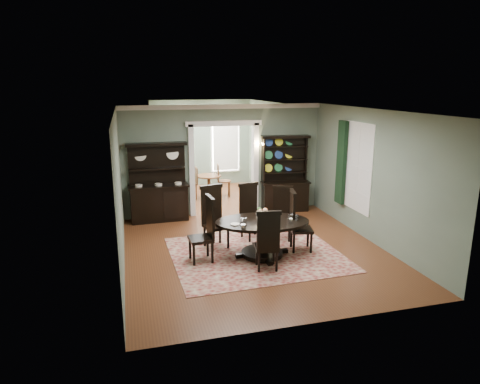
% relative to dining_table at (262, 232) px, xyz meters
% --- Properties ---
extents(room, '(5.51, 6.01, 3.01)m').
position_rel_dining_table_xyz_m(room, '(-0.06, 0.33, 1.04)').
color(room, brown).
rests_on(room, ground).
extents(parlor, '(3.51, 3.50, 3.01)m').
position_rel_dining_table_xyz_m(parlor, '(-0.06, 5.82, 0.98)').
color(parlor, brown).
rests_on(parlor, ground).
extents(doorway_trim, '(2.08, 0.25, 2.57)m').
position_rel_dining_table_xyz_m(doorway_trim, '(-0.06, 3.29, 1.08)').
color(doorway_trim, white).
rests_on(doorway_trim, floor).
extents(right_window, '(0.15, 1.47, 2.12)m').
position_rel_dining_table_xyz_m(right_window, '(2.63, 1.22, 1.06)').
color(right_window, white).
rests_on(right_window, wall_right).
extents(wall_sconce, '(0.27, 0.21, 0.21)m').
position_rel_dining_table_xyz_m(wall_sconce, '(0.89, 3.13, 1.35)').
color(wall_sconce, gold).
rests_on(wall_sconce, back_wall_right).
extents(rug, '(3.60, 3.09, 0.01)m').
position_rel_dining_table_xyz_m(rug, '(-0.11, 0.09, -0.53)').
color(rug, maroon).
rests_on(rug, floor).
extents(dining_table, '(2.11, 2.05, 0.77)m').
position_rel_dining_table_xyz_m(dining_table, '(0.00, 0.00, 0.00)').
color(dining_table, black).
rests_on(dining_table, rug).
extents(centerpiece, '(1.47, 0.95, 0.24)m').
position_rel_dining_table_xyz_m(centerpiece, '(0.07, 0.06, 0.30)').
color(centerpiece, silver).
rests_on(centerpiece, dining_table).
extents(chair_far_left, '(0.62, 0.60, 1.39)m').
position_rel_dining_table_xyz_m(chair_far_left, '(-0.86, 0.83, 0.19)').
color(chair_far_left, black).
rests_on(chair_far_left, rug).
extents(chair_far_mid, '(0.58, 0.56, 1.30)m').
position_rel_dining_table_xyz_m(chair_far_mid, '(0.07, 1.16, 0.15)').
color(chair_far_mid, black).
rests_on(chair_far_mid, rug).
extents(chair_far_right, '(0.58, 0.57, 1.24)m').
position_rel_dining_table_xyz_m(chair_far_right, '(0.78, 0.92, 0.11)').
color(chair_far_right, black).
rests_on(chair_far_right, rug).
extents(chair_end_left, '(0.50, 0.53, 1.36)m').
position_rel_dining_table_xyz_m(chair_end_left, '(-1.18, 0.06, 0.17)').
color(chair_end_left, black).
rests_on(chair_end_left, rug).
extents(chair_end_right, '(0.57, 0.59, 1.34)m').
position_rel_dining_table_xyz_m(chair_end_right, '(0.80, 0.10, 0.17)').
color(chair_end_right, black).
rests_on(chair_end_right, rug).
extents(chair_near, '(0.53, 0.51, 1.24)m').
position_rel_dining_table_xyz_m(chair_near, '(-0.13, -0.75, 0.11)').
color(chair_near, black).
rests_on(chair_near, rug).
extents(sideboard, '(1.57, 0.58, 2.06)m').
position_rel_dining_table_xyz_m(sideboard, '(-1.88, 3.05, 0.18)').
color(sideboard, black).
rests_on(sideboard, floor).
extents(welsh_dresser, '(1.41, 0.63, 2.14)m').
position_rel_dining_table_xyz_m(welsh_dresser, '(1.65, 3.05, 0.24)').
color(welsh_dresser, black).
rests_on(welsh_dresser, floor).
extents(parlor_table, '(0.79, 0.79, 0.73)m').
position_rel_dining_table_xyz_m(parlor_table, '(-0.17, 4.96, -0.06)').
color(parlor_table, '#562C18').
rests_on(parlor_table, parlor_floor).
extents(parlor_chair_left, '(0.42, 0.42, 1.00)m').
position_rel_dining_table_xyz_m(parlor_chair_left, '(-0.68, 4.97, -0.00)').
color(parlor_chair_left, '#562C18').
rests_on(parlor_chair_left, parlor_floor).
extents(parlor_chair_right, '(0.46, 0.45, 1.05)m').
position_rel_dining_table_xyz_m(parlor_chair_right, '(0.26, 5.02, 0.02)').
color(parlor_chair_right, '#562C18').
rests_on(parlor_chair_right, parlor_floor).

